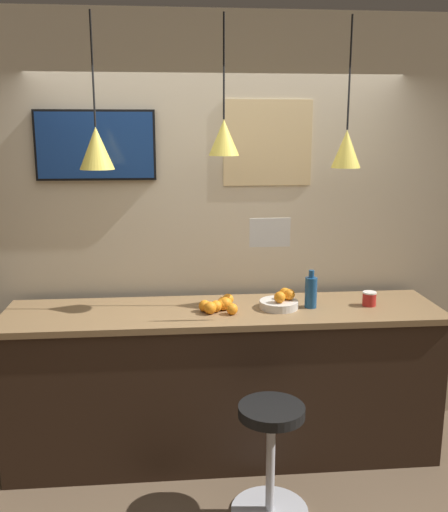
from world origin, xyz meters
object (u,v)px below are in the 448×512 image
object	(u,v)px
fruit_bowl	(280,302)
spread_jar	(369,299)
juice_bottle	(311,292)
mounted_tv	(95,145)
bar_stool	(271,444)

from	to	relation	value
fruit_bowl	spread_jar	distance (m)	0.59
spread_jar	juice_bottle	bearing A→B (deg)	180.00
mounted_tv	bar_stool	bearing A→B (deg)	-45.65
fruit_bowl	spread_jar	world-z (taller)	fruit_bowl
juice_bottle	spread_jar	bearing A→B (deg)	0.00
bar_stool	juice_bottle	xyz separation A→B (m)	(0.36, 0.64, 0.69)
bar_stool	mounted_tv	xyz separation A→B (m)	(-1.01, 1.04, 1.61)
juice_bottle	mounted_tv	world-z (taller)	mounted_tv
bar_stool	fruit_bowl	size ratio (longest dim) A/B	2.65
fruit_bowl	mounted_tv	bearing A→B (deg)	161.47
fruit_bowl	juice_bottle	bearing A→B (deg)	-0.14
spread_jar	mounted_tv	size ratio (longest dim) A/B	0.12
fruit_bowl	spread_jar	bearing A→B (deg)	-0.05
bar_stool	mounted_tv	world-z (taller)	mounted_tv
bar_stool	spread_jar	world-z (taller)	spread_jar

